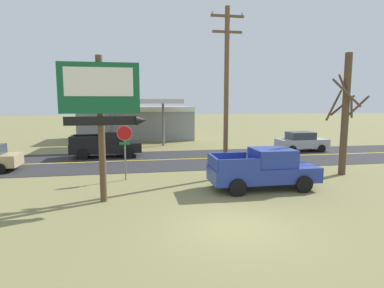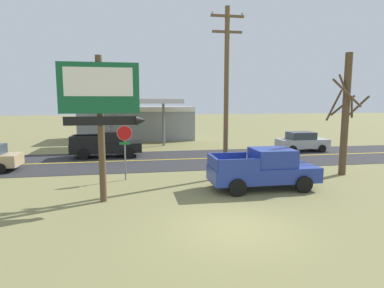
% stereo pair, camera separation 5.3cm
% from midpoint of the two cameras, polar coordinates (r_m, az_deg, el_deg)
% --- Properties ---
extents(ground_plane, '(180.00, 180.00, 0.00)m').
position_cam_midpoint_polar(ground_plane, '(11.38, 7.47, -14.42)').
color(ground_plane, olive).
extents(road_asphalt, '(140.00, 8.00, 0.02)m').
position_cam_midpoint_polar(road_asphalt, '(23.65, -2.07, -2.71)').
color(road_asphalt, '#2B2B2D').
rests_on(road_asphalt, ground).
extents(road_centre_line, '(126.00, 0.20, 0.01)m').
position_cam_midpoint_polar(road_centre_line, '(23.65, -2.07, -2.68)').
color(road_centre_line, gold).
rests_on(road_centre_line, road_asphalt).
extents(motel_sign, '(3.44, 0.54, 6.09)m').
position_cam_midpoint_polar(motel_sign, '(13.76, -15.54, 7.02)').
color(motel_sign, brown).
rests_on(motel_sign, ground).
extents(stop_sign, '(0.80, 0.08, 2.95)m').
position_cam_midpoint_polar(stop_sign, '(17.62, -11.67, 0.20)').
color(stop_sign, slate).
rests_on(stop_sign, ground).
extents(utility_pole, '(1.79, 0.26, 9.15)m').
position_cam_midpoint_polar(utility_pole, '(17.76, 6.16, 9.54)').
color(utility_pole, brown).
rests_on(utility_pole, ground).
extents(bare_tree, '(2.09, 2.12, 6.91)m').
position_cam_midpoint_polar(bare_tree, '(20.40, 25.47, 4.91)').
color(bare_tree, brown).
rests_on(bare_tree, ground).
extents(gas_station, '(12.00, 11.50, 4.40)m').
position_cam_midpoint_polar(gas_station, '(36.28, -9.57, 3.89)').
color(gas_station, gray).
rests_on(gas_station, ground).
extents(pickup_blue_parked_on_lawn, '(5.20, 2.25, 1.96)m').
position_cam_midpoint_polar(pickup_blue_parked_on_lawn, '(16.12, 12.71, -4.35)').
color(pickup_blue_parked_on_lawn, '#233893').
rests_on(pickup_blue_parked_on_lawn, ground).
extents(pickup_black_on_road, '(5.20, 2.24, 1.96)m').
position_cam_midpoint_polar(pickup_black_on_road, '(25.33, -14.56, -0.07)').
color(pickup_black_on_road, black).
rests_on(pickup_black_on_road, ground).
extents(car_silver_near_lane, '(4.20, 2.00, 1.64)m').
position_cam_midpoint_polar(car_silver_near_lane, '(28.86, 18.83, 0.42)').
color(car_silver_near_lane, '#A8AAAF').
rests_on(car_silver_near_lane, ground).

